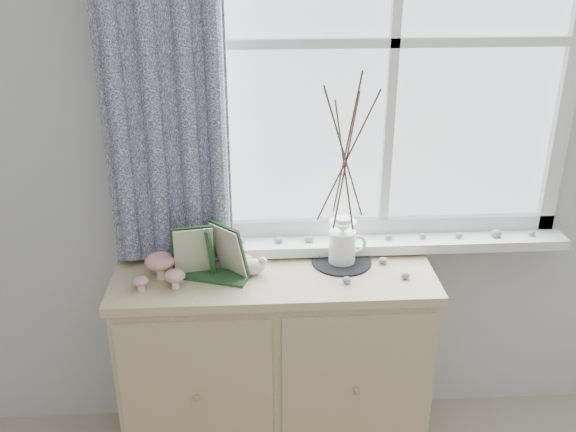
% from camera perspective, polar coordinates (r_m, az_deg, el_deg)
% --- Properties ---
extents(room_shell, '(4.04, 4.04, 2.62)m').
position_cam_1_polar(room_shell, '(0.65, 18.50, -11.62)').
color(room_shell, '#BBBBB9').
rests_on(room_shell, ground).
extents(sideboard, '(1.20, 0.45, 0.85)m').
position_cam_1_polar(sideboard, '(2.64, -1.17, -13.11)').
color(sideboard, '#C8B58C').
rests_on(sideboard, ground).
extents(botanical_book, '(0.34, 0.22, 0.22)m').
position_cam_1_polar(botanical_book, '(2.31, -6.90, -3.42)').
color(botanical_book, '#204424').
rests_on(botanical_book, sideboard).
extents(toadstool_cluster, '(0.19, 0.16, 0.10)m').
position_cam_1_polar(toadstool_cluster, '(2.36, -11.22, -4.49)').
color(toadstool_cluster, white).
rests_on(toadstool_cluster, sideboard).
extents(wooden_eggs, '(0.10, 0.12, 0.07)m').
position_cam_1_polar(wooden_eggs, '(2.46, -4.23, -3.57)').
color(wooden_eggs, tan).
rests_on(wooden_eggs, sideboard).
extents(songbird_figurine, '(0.14, 0.07, 0.07)m').
position_cam_1_polar(songbird_figurine, '(2.38, -3.25, -4.46)').
color(songbird_figurine, white).
rests_on(songbird_figurine, sideboard).
extents(crocheted_doily, '(0.23, 0.23, 0.01)m').
position_cam_1_polar(crocheted_doily, '(2.48, 4.77, -4.07)').
color(crocheted_doily, black).
rests_on(crocheted_doily, sideboard).
extents(twig_pitcher, '(0.32, 0.32, 0.77)m').
position_cam_1_polar(twig_pitcher, '(2.30, 5.15, 5.55)').
color(twig_pitcher, white).
rests_on(twig_pitcher, crocheted_doily).
extents(sideboard_pebbles, '(0.33, 0.23, 0.02)m').
position_cam_1_polar(sideboard_pebbles, '(2.44, 6.48, -4.43)').
color(sideboard_pebbles, '#949496').
rests_on(sideboard_pebbles, sideboard).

